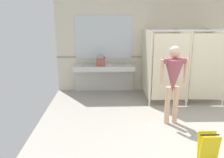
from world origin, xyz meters
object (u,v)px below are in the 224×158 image
(person_standing, at_px, (173,75))
(soap_dispenser, at_px, (105,61))
(wet_floor_sign, at_px, (208,151))
(handbag, at_px, (101,62))

(person_standing, distance_m, soap_dispenser, 2.71)
(person_standing, bearing_deg, wet_floor_sign, -85.53)
(wet_floor_sign, bearing_deg, soap_dispenser, 111.72)
(person_standing, relative_size, soap_dispenser, 8.02)
(person_standing, height_order, wet_floor_sign, person_standing)
(person_standing, bearing_deg, handbag, 127.56)
(person_standing, height_order, soap_dispenser, person_standing)
(soap_dispenser, xyz_separation_m, wet_floor_sign, (1.55, -3.88, -0.65))
(person_standing, height_order, handbag, person_standing)
(handbag, bearing_deg, soap_dispenser, 68.97)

